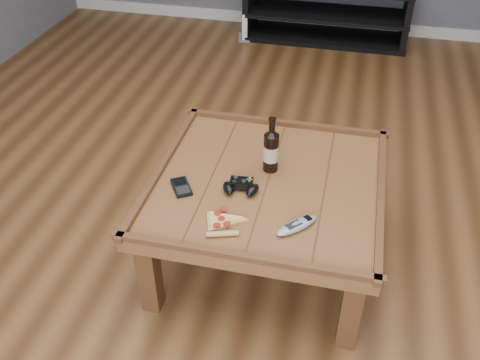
% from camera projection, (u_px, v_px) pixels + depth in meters
% --- Properties ---
extents(ground, '(6.00, 6.00, 0.00)m').
position_uv_depth(ground, '(265.00, 254.00, 2.62)').
color(ground, '#462914').
rests_on(ground, ground).
extents(baseboard, '(5.00, 0.02, 0.10)m').
position_uv_depth(baseboard, '(327.00, 24.00, 4.91)').
color(baseboard, silver).
rests_on(baseboard, ground).
extents(coffee_table, '(1.03, 1.03, 0.48)m').
position_uv_depth(coffee_table, '(267.00, 192.00, 2.38)').
color(coffee_table, brown).
rests_on(coffee_table, ground).
extents(media_console, '(1.40, 0.45, 0.50)m').
position_uv_depth(media_console, '(326.00, 12.00, 4.60)').
color(media_console, black).
rests_on(media_console, ground).
extents(beer_bottle, '(0.07, 0.07, 0.27)m').
position_uv_depth(beer_bottle, '(271.00, 150.00, 2.36)').
color(beer_bottle, black).
rests_on(beer_bottle, coffee_table).
extents(game_controller, '(0.18, 0.12, 0.05)m').
position_uv_depth(game_controller, '(241.00, 187.00, 2.28)').
color(game_controller, black).
rests_on(game_controller, coffee_table).
extents(pizza_slice, '(0.20, 0.26, 0.02)m').
position_uv_depth(pizza_slice, '(222.00, 222.00, 2.12)').
color(pizza_slice, tan).
rests_on(pizza_slice, coffee_table).
extents(smartphone, '(0.13, 0.15, 0.02)m').
position_uv_depth(smartphone, '(181.00, 187.00, 2.30)').
color(smartphone, black).
rests_on(smartphone, coffee_table).
extents(remote_control, '(0.18, 0.18, 0.03)m').
position_uv_depth(remote_control, '(297.00, 225.00, 2.10)').
color(remote_control, gray).
rests_on(remote_control, coffee_table).
extents(game_console, '(0.15, 0.21, 0.24)m').
position_uv_depth(game_console, '(245.00, 26.00, 4.70)').
color(game_console, gray).
rests_on(game_console, ground).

